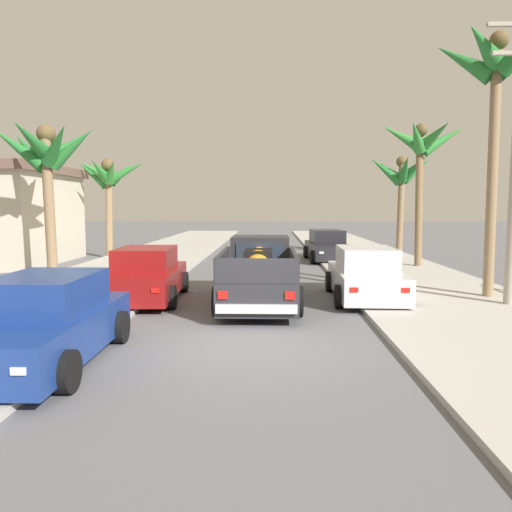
{
  "coord_description": "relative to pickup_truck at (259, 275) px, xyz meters",
  "views": [
    {
      "loc": [
        0.51,
        -9.22,
        2.71
      ],
      "look_at": [
        0.09,
        5.45,
        1.2
      ],
      "focal_mm": 33.91,
      "sensor_mm": 36.0,
      "label": 1
    }
  ],
  "objects": [
    {
      "name": "car_right_mid",
      "position": [
        3.08,
        0.67,
        -0.1
      ],
      "size": [
        2.1,
        4.29,
        1.54
      ],
      "color": "silver",
      "rests_on": "ground"
    },
    {
      "name": "pickup_truck",
      "position": [
        0.0,
        0.0,
        0.0
      ],
      "size": [
        2.22,
        5.21,
        1.8
      ],
      "color": "#28282D",
      "rests_on": "ground"
    },
    {
      "name": "palm_tree_left_mid",
      "position": [
        6.79,
        8.1,
        4.48
      ],
      "size": [
        3.78,
        3.62,
        6.35
      ],
      "color": "brown",
      "rests_on": "ground"
    },
    {
      "name": "car_right_near",
      "position": [
        -3.56,
        -5.29,
        -0.1
      ],
      "size": [
        2.06,
        4.27,
        1.54
      ],
      "color": "navy",
      "rests_on": "ground"
    },
    {
      "name": "palm_tree_right_mid",
      "position": [
        7.3,
        13.08,
        3.63
      ],
      "size": [
        3.77,
        3.99,
        5.43
      ],
      "color": "#846B4C",
      "rests_on": "ground"
    },
    {
      "name": "car_left_mid",
      "position": [
        3.16,
        10.82,
        -0.1
      ],
      "size": [
        2.18,
        4.33,
        1.54
      ],
      "color": "black",
      "rests_on": "ground"
    },
    {
      "name": "palm_tree_left_fore",
      "position": [
        -7.83,
        4.22,
        3.8
      ],
      "size": [
        3.87,
        3.72,
        5.69
      ],
      "color": "#846B4C",
      "rests_on": "ground"
    },
    {
      "name": "ground_plane",
      "position": [
        -0.21,
        -4.11,
        -0.81
      ],
      "size": [
        160.0,
        160.0,
        0.0
      ],
      "primitive_type": "plane",
      "color": "slate"
    },
    {
      "name": "car_left_near",
      "position": [
        -3.26,
        0.4,
        -0.1
      ],
      "size": [
        2.18,
        4.32,
        1.54
      ],
      "color": "maroon",
      "rests_on": "ground"
    },
    {
      "name": "palm_tree_right_fore",
      "position": [
        6.72,
        0.82,
        5.6
      ],
      "size": [
        3.67,
        3.6,
        7.65
      ],
      "color": "#846B4C",
      "rests_on": "ground"
    },
    {
      "name": "sidewalk_left",
      "position": [
        -5.71,
        7.89,
        -0.75
      ],
      "size": [
        5.23,
        60.0,
        0.12
      ],
      "primitive_type": "cube",
      "color": "#B2AFA8",
      "rests_on": "ground"
    },
    {
      "name": "sidewalk_right",
      "position": [
        5.28,
        7.89,
        -0.75
      ],
      "size": [
        5.23,
        60.0,
        0.12
      ],
      "primitive_type": "cube",
      "color": "#B2AFA8",
      "rests_on": "ground"
    },
    {
      "name": "curb_right",
      "position": [
        4.07,
        7.89,
        -0.76
      ],
      "size": [
        0.16,
        60.0,
        0.1
      ],
      "primitive_type": "cube",
      "color": "silver",
      "rests_on": "ground"
    },
    {
      "name": "palm_tree_left_back",
      "position": [
        -8.13,
        11.8,
        3.43
      ],
      "size": [
        4.11,
        3.51,
        5.21
      ],
      "color": "#846B4C",
      "rests_on": "ground"
    },
    {
      "name": "curb_left",
      "position": [
        -4.49,
        7.89,
        -0.76
      ],
      "size": [
        0.16,
        60.0,
        0.1
      ],
      "primitive_type": "cube",
      "color": "silver",
      "rests_on": "ground"
    }
  ]
}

